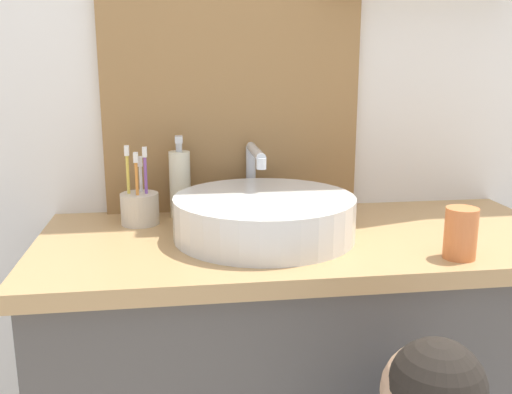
% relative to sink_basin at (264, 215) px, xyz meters
% --- Properties ---
extents(wall_back, '(3.20, 0.18, 2.50)m').
position_rel_sink_basin_xyz_m(wall_back, '(0.10, 0.27, 0.34)').
color(wall_back, silver).
rests_on(wall_back, ground_plane).
extents(sink_basin, '(0.38, 0.44, 0.17)m').
position_rel_sink_basin_xyz_m(sink_basin, '(0.00, 0.00, 0.00)').
color(sink_basin, silver).
rests_on(sink_basin, vanity_counter).
extents(toothbrush_holder, '(0.09, 0.09, 0.18)m').
position_rel_sink_basin_xyz_m(toothbrush_holder, '(-0.27, 0.13, -0.01)').
color(toothbrush_holder, beige).
rests_on(toothbrush_holder, vanity_counter).
extents(soap_dispenser, '(0.05, 0.05, 0.20)m').
position_rel_sink_basin_xyz_m(soap_dispenser, '(-0.18, 0.19, 0.04)').
color(soap_dispenser, beige).
rests_on(soap_dispenser, vanity_counter).
extents(drinking_cup, '(0.06, 0.06, 0.10)m').
position_rel_sink_basin_xyz_m(drinking_cup, '(0.35, -0.19, 0.00)').
color(drinking_cup, orange).
rests_on(drinking_cup, vanity_counter).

